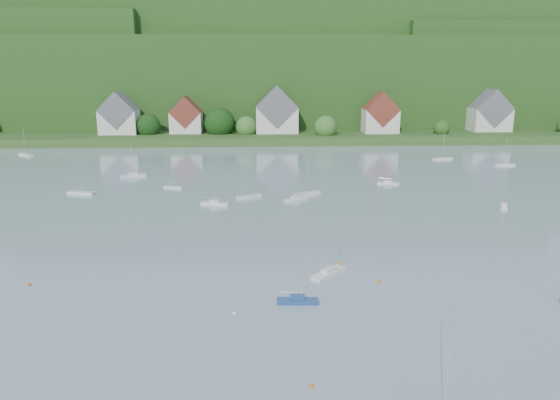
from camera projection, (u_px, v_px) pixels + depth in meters
name	position (u px, v px, depth m)	size (l,w,h in m)	color
far_shore_strip	(263.00, 133.00, 215.19)	(600.00, 60.00, 3.00)	#254D1C
forested_ridge	(262.00, 77.00, 276.52)	(620.00, 181.22, 69.89)	#153D13
village_building_0	(119.00, 117.00, 198.11)	(14.00, 10.40, 16.00)	beige
village_building_1	(186.00, 118.00, 201.39)	(12.00, 9.36, 14.00)	beige
village_building_2	(277.00, 114.00, 201.68)	(16.00, 11.44, 18.00)	beige
village_building_3	(380.00, 116.00, 201.79)	(13.00, 10.40, 15.50)	beige
village_building_4	(490.00, 114.00, 207.71)	(15.00, 10.40, 16.50)	beige
near_sailboat_1	(297.00, 300.00, 61.25)	(4.88, 1.68, 6.47)	navy
near_sailboat_3	(328.00, 273.00, 69.41)	(5.35, 5.40, 8.02)	silver
mooring_buoy_0	(311.00, 387.00, 45.00)	(0.39, 0.39, 0.39)	orange
mooring_buoy_1	(235.00, 314.00, 58.52)	(0.38, 0.38, 0.38)	white
mooring_buoy_2	(378.00, 282.00, 67.32)	(0.46, 0.46, 0.46)	orange
mooring_buoy_3	(340.00, 264.00, 73.68)	(0.40, 0.40, 0.40)	orange
mooring_buoy_5	(29.00, 285.00, 66.36)	(0.47, 0.47, 0.47)	orange
far_sailboat_cluster	(301.00, 176.00, 133.58)	(203.27, 76.19, 8.71)	silver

